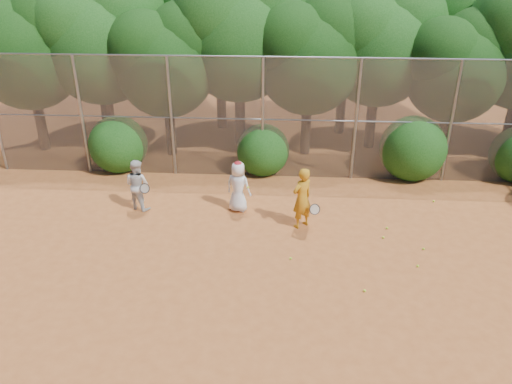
{
  "coord_description": "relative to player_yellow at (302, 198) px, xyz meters",
  "views": [
    {
      "loc": [
        -0.26,
        -9.51,
        7.06
      ],
      "look_at": [
        -1.0,
        2.5,
        1.1
      ],
      "focal_mm": 35.0,
      "sensor_mm": 36.0,
      "label": 1
    }
  ],
  "objects": [
    {
      "name": "tree_9",
      "position": [
        -8.19,
        8.19,
        3.46
      ],
      "size": [
        4.83,
        4.2,
        6.62
      ],
      "color": "black",
      "rests_on": "ground"
    },
    {
      "name": "tree_2",
      "position": [
        -4.7,
        5.19,
        2.71
      ],
      "size": [
        3.99,
        3.47,
        5.47
      ],
      "color": "black",
      "rests_on": "ground"
    },
    {
      "name": "tree_6",
      "position": [
        5.3,
        5.38,
        2.59
      ],
      "size": [
        3.86,
        3.36,
        5.29
      ],
      "color": "black",
      "rests_on": "ground"
    },
    {
      "name": "tree_3",
      "position": [
        -2.19,
        6.19,
        3.52
      ],
      "size": [
        4.89,
        4.26,
        6.7
      ],
      "color": "black",
      "rests_on": "ground"
    },
    {
      "name": "ball_0",
      "position": [
        3.14,
        -1.04,
        -0.84
      ],
      "size": [
        0.07,
        0.07,
        0.07
      ],
      "primitive_type": "sphere",
      "color": "#BEE028",
      "rests_on": "ground"
    },
    {
      "name": "tree_12",
      "position": [
        6.31,
        8.6,
        3.64
      ],
      "size": [
        5.02,
        4.37,
        6.88
      ],
      "color": "black",
      "rests_on": "ground"
    },
    {
      "name": "bush_2",
      "position": [
        3.75,
        3.65,
        0.22
      ],
      "size": [
        2.2,
        2.2,
        2.2
      ],
      "primitive_type": "sphere",
      "color": "#144310",
      "rests_on": "ground"
    },
    {
      "name": "tree_5",
      "position": [
        2.81,
        6.39,
        3.17
      ],
      "size": [
        4.51,
        3.92,
        6.17
      ],
      "color": "black",
      "rests_on": "ground"
    },
    {
      "name": "tree_10",
      "position": [
        -3.18,
        8.4,
        3.75
      ],
      "size": [
        5.15,
        4.48,
        7.06
      ],
      "color": "black",
      "rests_on": "ground"
    },
    {
      "name": "ball_3",
      "position": [
        2.82,
        -1.82,
        -0.84
      ],
      "size": [
        0.07,
        0.07,
        0.07
      ],
      "primitive_type": "sphere",
      "color": "#BEE028",
      "rests_on": "ground"
    },
    {
      "name": "tree_4",
      "position": [
        0.3,
        5.59,
        2.88
      ],
      "size": [
        4.19,
        3.64,
        5.73
      ],
      "color": "black",
      "rests_on": "ground"
    },
    {
      "name": "bush_1",
      "position": [
        -1.25,
        3.65,
        0.02
      ],
      "size": [
        1.8,
        1.8,
        1.8
      ],
      "primitive_type": "sphere",
      "color": "#144310",
      "rests_on": "ground"
    },
    {
      "name": "bush_0",
      "position": [
        -6.25,
        3.65,
        0.12
      ],
      "size": [
        2.0,
        2.0,
        2.0
      ],
      "primitive_type": "sphere",
      "color": "#144310",
      "rests_on": "ground"
    },
    {
      "name": "ball_4",
      "position": [
        -0.29,
        -1.69,
        -0.84
      ],
      "size": [
        0.07,
        0.07,
        0.07
      ],
      "primitive_type": "sphere",
      "color": "#BEE028",
      "rests_on": "ground"
    },
    {
      "name": "player_white",
      "position": [
        -4.79,
        0.79,
        -0.1
      ],
      "size": [
        0.93,
        0.85,
        1.55
      ],
      "rotation": [
        0.0,
        0.0,
        2.71
      ],
      "color": "silver",
      "rests_on": "ground"
    },
    {
      "name": "player_teen",
      "position": [
        -1.83,
        0.84,
        -0.1
      ],
      "size": [
        0.87,
        0.71,
        1.56
      ],
      "rotation": [
        0.0,
        0.0,
        2.8
      ],
      "color": "white",
      "rests_on": "ground"
    },
    {
      "name": "ball_6",
      "position": [
        2.2,
        -0.53,
        -0.84
      ],
      "size": [
        0.07,
        0.07,
        0.07
      ],
      "primitive_type": "sphere",
      "color": "#BEE028",
      "rests_on": "ground"
    },
    {
      "name": "ball_2",
      "position": [
        1.39,
        -2.89,
        -0.84
      ],
      "size": [
        0.07,
        0.07,
        0.07
      ],
      "primitive_type": "sphere",
      "color": "#BEE028",
      "rests_on": "ground"
    },
    {
      "name": "tree_1",
      "position": [
        -7.19,
        5.89,
        3.29
      ],
      "size": [
        4.64,
        4.03,
        6.35
      ],
      "color": "black",
      "rests_on": "ground"
    },
    {
      "name": "fence_back",
      "position": [
        -0.37,
        3.35,
        1.18
      ],
      "size": [
        20.05,
        0.09,
        4.03
      ],
      "color": "gray",
      "rests_on": "ground"
    },
    {
      "name": "ground",
      "position": [
        -0.25,
        -2.65,
        -0.88
      ],
      "size": [
        80.0,
        80.0,
        0.0
      ],
      "primitive_type": "plane",
      "color": "#A45525",
      "rests_on": "ground"
    },
    {
      "name": "tree_11",
      "position": [
        1.81,
        7.99,
        3.29
      ],
      "size": [
        4.64,
        4.03,
        6.35
      ],
      "color": "black",
      "rests_on": "ground"
    },
    {
      "name": "tree_0",
      "position": [
        -9.69,
        5.39,
        3.06
      ],
      "size": [
        4.38,
        3.81,
        6.0
      ],
      "color": "black",
      "rests_on": "ground"
    },
    {
      "name": "ball_1",
      "position": [
        2.38,
        -0.02,
        -0.84
      ],
      "size": [
        0.07,
        0.07,
        0.07
      ],
      "primitive_type": "sphere",
      "color": "#BEE028",
      "rests_on": "ground"
    },
    {
      "name": "player_yellow",
      "position": [
        0.0,
        0.0,
        0.0
      ],
      "size": [
        0.9,
        0.73,
        1.75
      ],
      "rotation": [
        0.0,
        0.0,
        3.84
      ],
      "color": "orange",
      "rests_on": "ground"
    },
    {
      "name": "ball_5",
      "position": [
        4.09,
        1.7,
        -0.84
      ],
      "size": [
        0.07,
        0.07,
        0.07
      ],
      "primitive_type": "sphere",
      "color": "#BEE028",
      "rests_on": "ground"
    }
  ]
}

